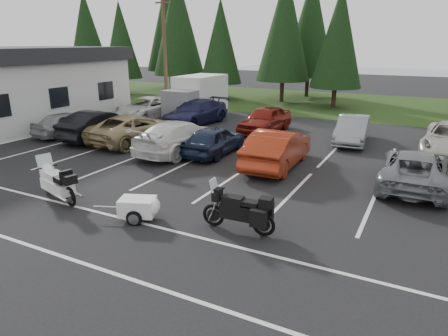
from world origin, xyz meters
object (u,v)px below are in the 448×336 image
(car_far_2, at_px, (265,119))
(car_near_1, at_px, (100,125))
(car_near_5, at_px, (278,148))
(car_far_3, at_px, (353,130))
(car_near_2, at_px, (135,128))
(car_far_1, at_px, (195,112))
(car_near_3, at_px, (181,137))
(car_far_0, at_px, (146,109))
(touring_motorcycle, at_px, (57,179))
(adventure_motorcycle, at_px, (238,207))
(cargo_trailer, at_px, (138,209))
(utility_pole, at_px, (165,50))
(box_truck, at_px, (194,97))
(car_near_6, at_px, (415,169))
(car_near_0, at_px, (69,123))
(car_near_4, at_px, (214,140))

(car_far_2, bearing_deg, car_near_1, -135.91)
(car_near_5, relative_size, car_far_3, 1.14)
(car_near_2, distance_m, car_far_1, 5.78)
(car_near_3, bearing_deg, car_far_0, -36.01)
(touring_motorcycle, height_order, adventure_motorcycle, adventure_motorcycle)
(car_near_1, height_order, cargo_trailer, car_near_1)
(adventure_motorcycle, bearing_deg, car_near_1, 147.30)
(car_near_2, height_order, car_far_0, car_far_0)
(car_near_3, height_order, touring_motorcycle, car_near_3)
(car_near_2, bearing_deg, touring_motorcycle, 115.05)
(utility_pole, height_order, car_far_2, utility_pole)
(utility_pole, relative_size, box_truck, 1.61)
(car_far_1, xyz_separation_m, car_far_2, (4.99, -0.12, -0.02))
(box_truck, distance_m, car_far_0, 3.46)
(car_near_6, distance_m, car_far_3, 6.89)
(utility_pole, height_order, adventure_motorcycle, utility_pole)
(car_near_6, bearing_deg, cargo_trailer, 43.50)
(car_near_6, bearing_deg, car_near_0, -1.55)
(car_near_0, height_order, touring_motorcycle, touring_motorcycle)
(car_near_1, relative_size, car_far_0, 0.88)
(car_far_3, height_order, touring_motorcycle, touring_motorcycle)
(car_near_3, distance_m, car_near_5, 4.99)
(car_far_0, xyz_separation_m, car_far_2, (8.93, -0.00, 0.00))
(box_truck, height_order, cargo_trailer, box_truck)
(car_near_1, bearing_deg, car_far_1, -111.87)
(car_near_0, distance_m, adventure_motorcycle, 15.60)
(touring_motorcycle, relative_size, cargo_trailer, 1.75)
(box_truck, relative_size, car_near_3, 1.03)
(car_near_0, height_order, car_near_2, car_near_2)
(car_near_5, relative_size, car_far_2, 1.10)
(car_near_2, height_order, car_far_2, car_far_2)
(car_near_1, xyz_separation_m, car_far_0, (-1.41, 6.00, -0.04))
(box_truck, relative_size, cargo_trailer, 3.62)
(car_near_1, height_order, car_near_6, car_near_1)
(car_near_4, height_order, adventure_motorcycle, adventure_motorcycle)
(adventure_motorcycle, bearing_deg, car_near_2, 140.62)
(car_near_1, xyz_separation_m, car_near_5, (10.60, -0.30, 0.02))
(touring_motorcycle, bearing_deg, car_near_1, 141.42)
(car_near_0, distance_m, car_near_2, 4.53)
(car_far_2, bearing_deg, car_near_3, -101.21)
(car_far_1, bearing_deg, car_near_2, -88.48)
(car_far_0, relative_size, adventure_motorcycle, 2.24)
(car_near_6, xyz_separation_m, car_far_1, (-13.54, 6.49, 0.10))
(box_truck, height_order, touring_motorcycle, box_truck)
(car_far_1, bearing_deg, car_far_3, 2.14)
(car_near_4, xyz_separation_m, cargo_trailer, (1.53, -7.69, -0.35))
(car_near_3, relative_size, car_far_2, 1.20)
(car_far_2, bearing_deg, car_near_5, -58.36)
(car_near_5, bearing_deg, car_near_3, -1.82)
(car_near_2, bearing_deg, car_far_3, -149.53)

